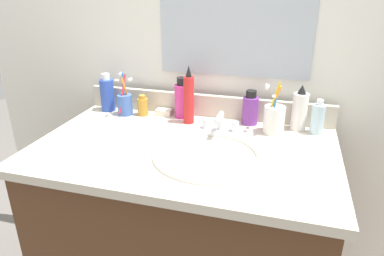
{
  "coord_description": "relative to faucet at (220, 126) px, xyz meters",
  "views": [
    {
      "loc": [
        0.33,
        -1.05,
        1.34
      ],
      "look_at": [
        0.03,
        0.0,
        0.88
      ],
      "focal_mm": 33.0,
      "sensor_mm": 36.0,
      "label": 1
    }
  ],
  "objects": [
    {
      "name": "back_wall",
      "position": [
        -0.1,
        0.23,
        -0.19
      ],
      "size": [
        2.13,
        0.04,
        1.3
      ],
      "primitive_type": "cube",
      "color": "white",
      "rests_on": "ground_plane"
    },
    {
      "name": "bottle_cream_purple",
      "position": [
        0.09,
        0.12,
        0.03
      ],
      "size": [
        0.06,
        0.06,
        0.14
      ],
      "color": "#7A3899",
      "rests_on": "countertop"
    },
    {
      "name": "bottle_oil_amber",
      "position": [
        -0.35,
        0.1,
        0.01
      ],
      "size": [
        0.04,
        0.04,
        0.09
      ],
      "color": "gold",
      "rests_on": "countertop"
    },
    {
      "name": "faucet",
      "position": [
        0.0,
        0.0,
        0.0
      ],
      "size": [
        0.16,
        0.1,
        0.08
      ],
      "color": "silver",
      "rests_on": "countertop"
    },
    {
      "name": "bottle_gel_clear",
      "position": [
        0.34,
        0.1,
        0.03
      ],
      "size": [
        0.05,
        0.05,
        0.13
      ],
      "color": "silver",
      "rests_on": "countertop"
    },
    {
      "name": "bottle_shampoo_blue",
      "position": [
        -0.52,
        0.11,
        0.05
      ],
      "size": [
        0.06,
        0.06,
        0.16
      ],
      "color": "#2D4CB2",
      "rests_on": "countertop"
    },
    {
      "name": "vanity_cabinet",
      "position": [
        -0.1,
        -0.14,
        -0.45
      ],
      "size": [
        0.99,
        0.59,
        0.78
      ],
      "primitive_type": "cube",
      "color": "#4C2D19",
      "rests_on": "ground_plane"
    },
    {
      "name": "bottle_soap_pink",
      "position": [
        -0.18,
        0.12,
        0.05
      ],
      "size": [
        0.07,
        0.07,
        0.17
      ],
      "color": "#D8338C",
      "rests_on": "countertop"
    },
    {
      "name": "backsplash",
      "position": [
        -0.1,
        0.16,
        0.02
      ],
      "size": [
        1.03,
        0.02,
        0.09
      ],
      "primitive_type": "cube",
      "color": "beige",
      "rests_on": "countertop"
    },
    {
      "name": "cup_white_ceramic",
      "position": [
        0.19,
        0.06,
        0.03
      ],
      "size": [
        0.08,
        0.08,
        0.2
      ],
      "color": "white",
      "rests_on": "countertop"
    },
    {
      "name": "sink_basin",
      "position": [
        -0.0,
        -0.19,
        -0.06
      ],
      "size": [
        0.36,
        0.36,
        0.11
      ],
      "color": "white",
      "rests_on": "countertop"
    },
    {
      "name": "soap_bar",
      "position": [
        -0.27,
        0.12,
        -0.02
      ],
      "size": [
        0.06,
        0.04,
        0.02
      ],
      "primitive_type": "cube",
      "color": "white",
      "rests_on": "countertop"
    },
    {
      "name": "countertop",
      "position": [
        -0.1,
        -0.14,
        -0.04
      ],
      "size": [
        1.03,
        0.64,
        0.03
      ],
      "primitive_type": "cube",
      "color": "beige",
      "rests_on": "vanity_cabinet"
    },
    {
      "name": "mirror_panel",
      "position": [
        0.0,
        0.2,
        0.42
      ],
      "size": [
        0.6,
        0.01,
        0.56
      ],
      "primitive_type": "cube",
      "color": "#B2BCC6"
    },
    {
      "name": "bottle_lotion_white",
      "position": [
        0.28,
        0.12,
        0.05
      ],
      "size": [
        0.06,
        0.06,
        0.18
      ],
      "color": "white",
      "rests_on": "countertop"
    },
    {
      "name": "bottle_spray_red",
      "position": [
        -0.14,
        0.07,
        0.07
      ],
      "size": [
        0.04,
        0.04,
        0.23
      ],
      "color": "red",
      "rests_on": "countertop"
    },
    {
      "name": "cup_blue_plastic",
      "position": [
        -0.43,
        0.08,
        0.02
      ],
      "size": [
        0.06,
        0.08,
        0.18
      ],
      "color": "#3F66B7",
      "rests_on": "countertop"
    }
  ]
}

